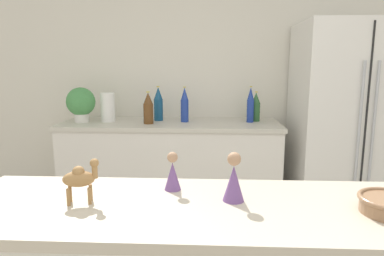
{
  "coord_description": "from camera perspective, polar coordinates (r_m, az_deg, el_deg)",
  "views": [
    {
      "loc": [
        -0.06,
        -0.53,
        1.4
      ],
      "look_at": [
        -0.16,
        1.46,
        1.05
      ],
      "focal_mm": 32.0,
      "sensor_mm": 36.0,
      "label": 1
    }
  ],
  "objects": [
    {
      "name": "potted_plant",
      "position": [
        3.1,
        -18.03,
        3.99
      ],
      "size": [
        0.24,
        0.24,
        0.3
      ],
      "color": "silver",
      "rests_on": "back_counter"
    },
    {
      "name": "refrigerator",
      "position": [
        3.13,
        24.25,
        -0.45
      ],
      "size": [
        0.83,
        0.72,
        1.76
      ],
      "color": "silver",
      "rests_on": "ground_plane"
    },
    {
      "name": "back_counter",
      "position": [
        3.09,
        -3.46,
        -7.54
      ],
      "size": [
        1.88,
        0.63,
        0.93
      ],
      "color": "silver",
      "rests_on": "ground_plane"
    },
    {
      "name": "wise_man_figurine_crimson",
      "position": [
        1.28,
        -3.25,
        -7.59
      ],
      "size": [
        0.06,
        0.06,
        0.14
      ],
      "color": "#6B4784",
      "rests_on": "bar_counter"
    },
    {
      "name": "camel_figurine",
      "position": [
        1.21,
        -18.11,
        -7.89
      ],
      "size": [
        0.12,
        0.08,
        0.15
      ],
      "color": "olive",
      "rests_on": "bar_counter"
    },
    {
      "name": "wise_man_figurine_blue",
      "position": [
        1.18,
        6.96,
        -8.61
      ],
      "size": [
        0.07,
        0.07,
        0.17
      ],
      "color": "#6B4784",
      "rests_on": "bar_counter"
    },
    {
      "name": "paper_towel_roll",
      "position": [
        3.08,
        -13.83,
        3.38
      ],
      "size": [
        0.12,
        0.12,
        0.25
      ],
      "color": "white",
      "rests_on": "back_counter"
    },
    {
      "name": "back_bottle_1",
      "position": [
        2.9,
        -7.3,
        3.25
      ],
      "size": [
        0.08,
        0.08,
        0.27
      ],
      "color": "brown",
      "rests_on": "back_counter"
    },
    {
      "name": "wall_back",
      "position": [
        3.26,
        3.89,
        7.82
      ],
      "size": [
        8.0,
        0.06,
        2.55
      ],
      "color": "silver",
      "rests_on": "ground_plane"
    },
    {
      "name": "back_bottle_4",
      "position": [
        3.06,
        -5.62,
        3.97
      ],
      "size": [
        0.08,
        0.08,
        0.31
      ],
      "color": "navy",
      "rests_on": "back_counter"
    },
    {
      "name": "back_bottle_2",
      "position": [
        2.99,
        9.71,
        3.78
      ],
      "size": [
        0.06,
        0.06,
        0.31
      ],
      "color": "navy",
      "rests_on": "back_counter"
    },
    {
      "name": "back_bottle_0",
      "position": [
        3.07,
        10.59,
        3.44
      ],
      "size": [
        0.07,
        0.07,
        0.26
      ],
      "color": "#2D6033",
      "rests_on": "back_counter"
    },
    {
      "name": "back_bottle_3",
      "position": [
        2.97,
        -1.24,
        3.83
      ],
      "size": [
        0.07,
        0.07,
        0.31
      ],
      "color": "navy",
      "rests_on": "back_counter"
    }
  ]
}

